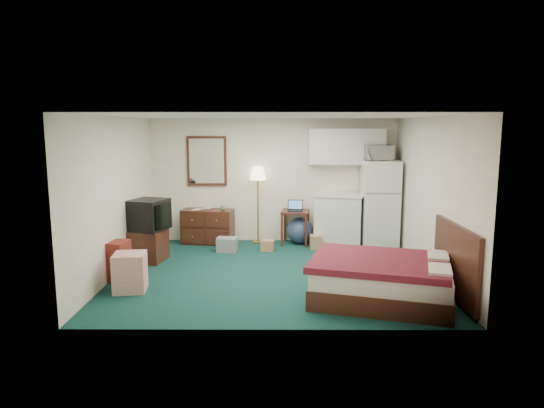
{
  "coord_description": "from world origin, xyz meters",
  "views": [
    {
      "loc": [
        0.02,
        -7.6,
        2.35
      ],
      "look_at": [
        -0.02,
        0.47,
        1.05
      ],
      "focal_mm": 32.0,
      "sensor_mm": 36.0,
      "label": 1
    }
  ],
  "objects_px": {
    "bed": "(382,280)",
    "suitcase": "(119,261)",
    "tv_stand": "(148,245)",
    "desk": "(295,227)",
    "floor_lamp": "(258,205)",
    "kitchen_counter": "(339,220)",
    "fridge": "(380,203)",
    "dresser": "(208,226)"
  },
  "relations": [
    {
      "from": "floor_lamp",
      "to": "kitchen_counter",
      "type": "relative_size",
      "value": 1.57
    },
    {
      "from": "bed",
      "to": "tv_stand",
      "type": "xyz_separation_m",
      "value": [
        -3.69,
        1.95,
        -0.01
      ]
    },
    {
      "from": "kitchen_counter",
      "to": "tv_stand",
      "type": "relative_size",
      "value": 1.6
    },
    {
      "from": "dresser",
      "to": "kitchen_counter",
      "type": "height_order",
      "value": "kitchen_counter"
    },
    {
      "from": "desk",
      "to": "bed",
      "type": "xyz_separation_m",
      "value": [
        1.04,
        -3.21,
        -0.05
      ]
    },
    {
      "from": "bed",
      "to": "suitcase",
      "type": "bearing_deg",
      "value": -176.01
    },
    {
      "from": "dresser",
      "to": "desk",
      "type": "xyz_separation_m",
      "value": [
        1.76,
        -0.05,
        -0.01
      ]
    },
    {
      "from": "fridge",
      "to": "suitcase",
      "type": "bearing_deg",
      "value": -150.78
    },
    {
      "from": "floor_lamp",
      "to": "fridge",
      "type": "bearing_deg",
      "value": -5.4
    },
    {
      "from": "bed",
      "to": "tv_stand",
      "type": "bearing_deg",
      "value": 168.55
    },
    {
      "from": "fridge",
      "to": "suitcase",
      "type": "distance_m",
      "value": 5.01
    },
    {
      "from": "floor_lamp",
      "to": "suitcase",
      "type": "xyz_separation_m",
      "value": [
        -2.04,
        -2.48,
        -0.47
      ]
    },
    {
      "from": "dresser",
      "to": "bed",
      "type": "height_order",
      "value": "dresser"
    },
    {
      "from": "desk",
      "to": "fridge",
      "type": "relative_size",
      "value": 0.4
    },
    {
      "from": "fridge",
      "to": "tv_stand",
      "type": "bearing_deg",
      "value": -162.68
    },
    {
      "from": "desk",
      "to": "fridge",
      "type": "height_order",
      "value": "fridge"
    },
    {
      "from": "suitcase",
      "to": "dresser",
      "type": "bearing_deg",
      "value": 75.44
    },
    {
      "from": "floor_lamp",
      "to": "fridge",
      "type": "xyz_separation_m",
      "value": [
        2.4,
        -0.23,
        0.07
      ]
    },
    {
      "from": "bed",
      "to": "suitcase",
      "type": "height_order",
      "value": "suitcase"
    },
    {
      "from": "floor_lamp",
      "to": "fridge",
      "type": "height_order",
      "value": "fridge"
    },
    {
      "from": "kitchen_counter",
      "to": "bed",
      "type": "bearing_deg",
      "value": -72.85
    },
    {
      "from": "bed",
      "to": "tv_stand",
      "type": "relative_size",
      "value": 2.92
    },
    {
      "from": "bed",
      "to": "floor_lamp",
      "type": "bearing_deg",
      "value": 134.77
    },
    {
      "from": "fridge",
      "to": "tv_stand",
      "type": "distance_m",
      "value": 4.48
    },
    {
      "from": "dresser",
      "to": "fridge",
      "type": "relative_size",
      "value": 0.6
    },
    {
      "from": "desk",
      "to": "suitcase",
      "type": "xyz_separation_m",
      "value": [
        -2.8,
        -2.36,
        -0.03
      ]
    },
    {
      "from": "floor_lamp",
      "to": "suitcase",
      "type": "bearing_deg",
      "value": -129.51
    },
    {
      "from": "fridge",
      "to": "tv_stand",
      "type": "relative_size",
      "value": 2.75
    },
    {
      "from": "kitchen_counter",
      "to": "tv_stand",
      "type": "bearing_deg",
      "value": -146.5
    },
    {
      "from": "fridge",
      "to": "bed",
      "type": "distance_m",
      "value": 3.21
    },
    {
      "from": "dresser",
      "to": "suitcase",
      "type": "distance_m",
      "value": 2.62
    },
    {
      "from": "floor_lamp",
      "to": "kitchen_counter",
      "type": "xyz_separation_m",
      "value": [
        1.63,
        -0.14,
        -0.28
      ]
    },
    {
      "from": "fridge",
      "to": "tv_stand",
      "type": "height_order",
      "value": "fridge"
    },
    {
      "from": "kitchen_counter",
      "to": "bed",
      "type": "distance_m",
      "value": 3.2
    },
    {
      "from": "tv_stand",
      "to": "dresser",
      "type": "bearing_deg",
      "value": 64.98
    },
    {
      "from": "tv_stand",
      "to": "suitcase",
      "type": "distance_m",
      "value": 1.11
    },
    {
      "from": "desk",
      "to": "tv_stand",
      "type": "bearing_deg",
      "value": -146.24
    },
    {
      "from": "floor_lamp",
      "to": "fridge",
      "type": "distance_m",
      "value": 2.42
    },
    {
      "from": "suitcase",
      "to": "fridge",
      "type": "bearing_deg",
      "value": 35.45
    },
    {
      "from": "kitchen_counter",
      "to": "fridge",
      "type": "height_order",
      "value": "fridge"
    },
    {
      "from": "kitchen_counter",
      "to": "fridge",
      "type": "relative_size",
      "value": 0.58
    },
    {
      "from": "kitchen_counter",
      "to": "tv_stand",
      "type": "xyz_separation_m",
      "value": [
        -3.52,
        -1.23,
        -0.21
      ]
    }
  ]
}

